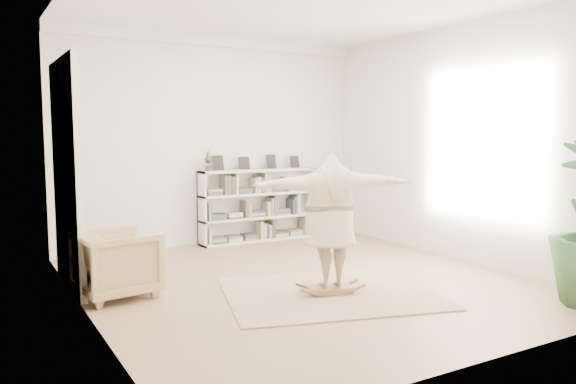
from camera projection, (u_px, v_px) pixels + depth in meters
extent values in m
plane|color=#9B7150|center=(305.00, 281.00, 7.40)|extent=(6.00, 6.00, 0.00)
plane|color=silver|center=(215.00, 141.00, 9.79)|extent=(5.50, 0.00, 5.50)
plane|color=silver|center=(497.00, 151.00, 4.63)|extent=(5.50, 0.00, 5.50)
plane|color=silver|center=(81.00, 147.00, 5.84)|extent=(0.00, 6.00, 6.00)
plane|color=silver|center=(458.00, 143.00, 8.58)|extent=(0.00, 6.00, 6.00)
plane|color=white|center=(306.00, 0.00, 7.02)|extent=(6.00, 6.00, 0.00)
cube|color=white|center=(214.00, 41.00, 9.56)|extent=(5.50, 0.12, 0.18)
cube|color=white|center=(67.00, 177.00, 7.02)|extent=(0.08, 1.78, 2.92)
cube|color=silver|center=(74.00, 179.00, 6.68)|extent=(0.06, 0.78, 2.80)
cube|color=silver|center=(63.00, 175.00, 7.37)|extent=(0.06, 0.78, 2.80)
cube|color=silver|center=(202.00, 209.00, 9.58)|extent=(0.04, 0.35, 1.30)
cube|color=silver|center=(309.00, 201.00, 10.66)|extent=(0.04, 0.35, 1.30)
cube|color=silver|center=(254.00, 204.00, 10.25)|extent=(2.20, 0.04, 1.30)
cube|color=silver|center=(258.00, 239.00, 10.18)|extent=(2.20, 0.35, 0.04)
cube|color=silver|center=(258.00, 217.00, 10.14)|extent=(2.20, 0.35, 0.04)
cube|color=silver|center=(258.00, 194.00, 10.10)|extent=(2.20, 0.35, 0.04)
cube|color=silver|center=(258.00, 170.00, 10.05)|extent=(2.20, 0.35, 0.04)
cube|color=black|center=(218.00, 164.00, 9.71)|extent=(0.18, 0.07, 0.24)
cube|color=black|center=(244.00, 163.00, 9.96)|extent=(0.18, 0.07, 0.24)
cube|color=black|center=(271.00, 162.00, 10.23)|extent=(0.18, 0.07, 0.24)
cube|color=black|center=(295.00, 161.00, 10.48)|extent=(0.18, 0.07, 0.24)
imported|color=tan|center=(117.00, 264.00, 6.66)|extent=(0.99, 0.97, 0.80)
cube|color=tan|center=(330.00, 293.00, 6.81)|extent=(2.96, 2.62, 0.02)
cube|color=olive|center=(330.00, 287.00, 6.80)|extent=(0.62, 0.47, 0.03)
cube|color=olive|center=(330.00, 291.00, 6.80)|extent=(0.37, 0.16, 0.04)
cube|color=olive|center=(330.00, 291.00, 6.80)|extent=(0.37, 0.16, 0.04)
cube|color=olive|center=(330.00, 287.00, 6.80)|extent=(0.22, 0.11, 0.11)
cube|color=olive|center=(330.00, 287.00, 6.80)|extent=(0.22, 0.11, 0.11)
imported|color=beige|center=(330.00, 217.00, 6.71)|extent=(2.06, 1.07, 1.61)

